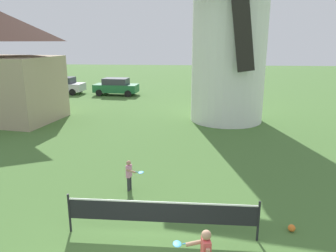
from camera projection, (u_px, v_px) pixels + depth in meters
windmill at (230, 23)px, 19.31m from camera, size 10.07×5.17×13.36m
tennis_net at (162, 212)px, 8.42m from camera, size 5.00×0.06×1.10m
player_far at (130, 174)px, 11.03m from camera, size 0.66×0.56×1.08m
stray_ball at (292, 228)px, 8.77m from camera, size 0.20×0.20×0.20m
parked_car_silver at (62, 85)px, 30.74m from camera, size 4.28×2.10×1.56m
parked_car_green at (116, 86)px, 29.92m from camera, size 4.09×2.13×1.56m
chapel at (4, 68)px, 20.03m from camera, size 6.94×5.54×7.60m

